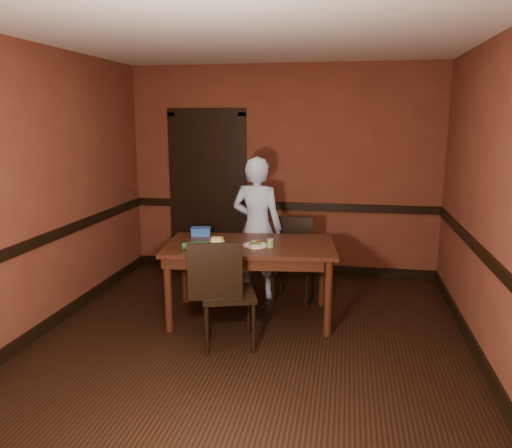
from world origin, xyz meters
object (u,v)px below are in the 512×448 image
(dining_table, at_px, (250,281))
(sandwich_plate, at_px, (255,244))
(person, at_px, (257,228))
(chair_near, at_px, (228,292))
(sauce_jar, at_px, (270,243))
(cheese_saucer, at_px, (217,240))
(food_tub, at_px, (201,232))
(chair_far, at_px, (294,261))

(dining_table, bearing_deg, sandwich_plate, -59.65)
(person, distance_m, sandwich_plate, 0.77)
(chair_near, height_order, sauce_jar, chair_near)
(cheese_saucer, bearing_deg, sandwich_plate, -13.95)
(dining_table, height_order, person, person)
(person, height_order, cheese_saucer, person)
(person, xyz_separation_m, food_tub, (-0.54, -0.42, 0.03))
(chair_far, bearing_deg, sandwich_plate, -110.01)
(food_tub, bearing_deg, chair_near, -71.78)
(cheese_saucer, relative_size, food_tub, 0.65)
(person, height_order, food_tub, person)
(sandwich_plate, bearing_deg, dining_table, 127.20)
(dining_table, height_order, sandwich_plate, sandwich_plate)
(cheese_saucer, bearing_deg, person, 65.87)
(sauce_jar, bearing_deg, sandwich_plate, 174.30)
(dining_table, xyz_separation_m, sauce_jar, (0.22, -0.10, 0.44))
(dining_table, relative_size, sauce_jar, 19.96)
(chair_far, xyz_separation_m, sandwich_plate, (-0.32, -0.66, 0.34))
(person, distance_m, food_tub, 0.68)
(person, relative_size, cheese_saucer, 10.66)
(cheese_saucer, xyz_separation_m, food_tub, (-0.24, 0.24, 0.03))
(sandwich_plate, distance_m, food_tub, 0.74)
(dining_table, bearing_deg, food_tub, 149.98)
(dining_table, relative_size, chair_near, 1.68)
(food_tub, bearing_deg, sandwich_plate, -38.88)
(chair_near, bearing_deg, sandwich_plate, -121.88)
(sauce_jar, xyz_separation_m, cheese_saucer, (-0.57, 0.12, -0.02))
(dining_table, bearing_deg, cheese_saucer, 170.36)
(chair_far, relative_size, food_tub, 3.98)
(person, height_order, sandwich_plate, person)
(sandwich_plate, relative_size, cheese_saucer, 1.57)
(person, bearing_deg, sauce_jar, 119.62)
(chair_near, relative_size, sandwich_plate, 4.22)
(chair_near, distance_m, sandwich_plate, 0.65)
(person, relative_size, food_tub, 6.89)
(chair_near, xyz_separation_m, sandwich_plate, (0.14, 0.56, 0.31))
(chair_near, distance_m, sauce_jar, 0.70)
(dining_table, xyz_separation_m, person, (-0.05, 0.67, 0.41))
(dining_table, height_order, chair_far, chair_far)
(chair_near, distance_m, person, 1.35)
(sandwich_plate, xyz_separation_m, sauce_jar, (0.15, -0.02, 0.03))
(chair_near, bearing_deg, food_tub, -77.87)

